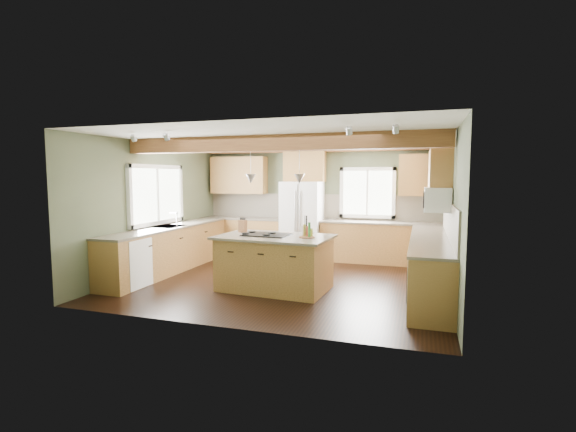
% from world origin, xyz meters
% --- Properties ---
extents(floor, '(5.60, 5.60, 0.00)m').
position_xyz_m(floor, '(0.00, 0.00, 0.00)').
color(floor, black).
rests_on(floor, ground).
extents(ceiling, '(5.60, 5.60, 0.00)m').
position_xyz_m(ceiling, '(0.00, 0.00, 2.60)').
color(ceiling, silver).
rests_on(ceiling, wall_back).
extents(wall_back, '(5.60, 0.00, 5.60)m').
position_xyz_m(wall_back, '(0.00, 2.50, 1.30)').
color(wall_back, '#49533B').
rests_on(wall_back, ground).
extents(wall_left, '(0.00, 5.00, 5.00)m').
position_xyz_m(wall_left, '(-2.80, 0.00, 1.30)').
color(wall_left, '#49533B').
rests_on(wall_left, ground).
extents(wall_right, '(0.00, 5.00, 5.00)m').
position_xyz_m(wall_right, '(2.80, 0.00, 1.30)').
color(wall_right, '#49533B').
rests_on(wall_right, ground).
extents(ceiling_beam, '(5.55, 0.26, 0.26)m').
position_xyz_m(ceiling_beam, '(0.00, -0.58, 2.47)').
color(ceiling_beam, '#572F19').
rests_on(ceiling_beam, ceiling).
extents(soffit_trim, '(5.55, 0.20, 0.10)m').
position_xyz_m(soffit_trim, '(0.00, 2.40, 2.54)').
color(soffit_trim, '#572F19').
rests_on(soffit_trim, ceiling).
extents(backsplash_back, '(5.58, 0.03, 0.58)m').
position_xyz_m(backsplash_back, '(0.00, 2.48, 1.21)').
color(backsplash_back, brown).
rests_on(backsplash_back, wall_back).
extents(backsplash_right, '(0.03, 3.70, 0.58)m').
position_xyz_m(backsplash_right, '(2.78, 0.05, 1.21)').
color(backsplash_right, brown).
rests_on(backsplash_right, wall_right).
extents(base_cab_back_left, '(2.02, 0.60, 0.88)m').
position_xyz_m(base_cab_back_left, '(-1.79, 2.20, 0.44)').
color(base_cab_back_left, brown).
rests_on(base_cab_back_left, floor).
extents(counter_back_left, '(2.06, 0.64, 0.04)m').
position_xyz_m(counter_back_left, '(-1.79, 2.20, 0.90)').
color(counter_back_left, '#453D33').
rests_on(counter_back_left, base_cab_back_left).
extents(base_cab_back_right, '(2.62, 0.60, 0.88)m').
position_xyz_m(base_cab_back_right, '(1.49, 2.20, 0.44)').
color(base_cab_back_right, brown).
rests_on(base_cab_back_right, floor).
extents(counter_back_right, '(2.66, 0.64, 0.04)m').
position_xyz_m(counter_back_right, '(1.49, 2.20, 0.90)').
color(counter_back_right, '#453D33').
rests_on(counter_back_right, base_cab_back_right).
extents(base_cab_left, '(0.60, 3.70, 0.88)m').
position_xyz_m(base_cab_left, '(-2.50, 0.05, 0.44)').
color(base_cab_left, brown).
rests_on(base_cab_left, floor).
extents(counter_left, '(0.64, 3.74, 0.04)m').
position_xyz_m(counter_left, '(-2.50, 0.05, 0.90)').
color(counter_left, '#453D33').
rests_on(counter_left, base_cab_left).
extents(base_cab_right, '(0.60, 3.70, 0.88)m').
position_xyz_m(base_cab_right, '(2.50, 0.05, 0.44)').
color(base_cab_right, brown).
rests_on(base_cab_right, floor).
extents(counter_right, '(0.64, 3.74, 0.04)m').
position_xyz_m(counter_right, '(2.50, 0.05, 0.90)').
color(counter_right, '#453D33').
rests_on(counter_right, base_cab_right).
extents(upper_cab_back_left, '(1.40, 0.35, 0.90)m').
position_xyz_m(upper_cab_back_left, '(-1.99, 2.33, 1.95)').
color(upper_cab_back_left, brown).
rests_on(upper_cab_back_left, wall_back).
extents(upper_cab_over_fridge, '(0.96, 0.35, 0.70)m').
position_xyz_m(upper_cab_over_fridge, '(-0.30, 2.33, 2.15)').
color(upper_cab_over_fridge, brown).
rests_on(upper_cab_over_fridge, wall_back).
extents(upper_cab_right, '(0.35, 2.20, 0.90)m').
position_xyz_m(upper_cab_right, '(2.62, 0.90, 1.95)').
color(upper_cab_right, brown).
rests_on(upper_cab_right, wall_right).
extents(upper_cab_back_corner, '(0.90, 0.35, 0.90)m').
position_xyz_m(upper_cab_back_corner, '(2.30, 2.33, 1.95)').
color(upper_cab_back_corner, brown).
rests_on(upper_cab_back_corner, wall_back).
extents(window_left, '(0.04, 1.60, 1.05)m').
position_xyz_m(window_left, '(-2.78, 0.05, 1.55)').
color(window_left, white).
rests_on(window_left, wall_left).
extents(window_back, '(1.10, 0.04, 1.00)m').
position_xyz_m(window_back, '(1.15, 2.48, 1.55)').
color(window_back, white).
rests_on(window_back, wall_back).
extents(sink, '(0.50, 0.65, 0.03)m').
position_xyz_m(sink, '(-2.50, 0.05, 0.91)').
color(sink, '#262628').
rests_on(sink, counter_left).
extents(faucet, '(0.02, 0.02, 0.28)m').
position_xyz_m(faucet, '(-2.32, 0.05, 1.05)').
color(faucet, '#B2B2B7').
rests_on(faucet, sink).
extents(dishwasher, '(0.60, 0.60, 0.84)m').
position_xyz_m(dishwasher, '(-2.49, -1.25, 0.43)').
color(dishwasher, white).
rests_on(dishwasher, floor).
extents(oven, '(0.60, 0.72, 0.84)m').
position_xyz_m(oven, '(2.49, -1.25, 0.43)').
color(oven, white).
rests_on(oven, floor).
extents(microwave, '(0.40, 0.70, 0.38)m').
position_xyz_m(microwave, '(2.58, -0.05, 1.55)').
color(microwave, white).
rests_on(microwave, wall_right).
extents(pendant_left, '(0.18, 0.18, 0.16)m').
position_xyz_m(pendant_left, '(-0.45, -0.55, 1.88)').
color(pendant_left, '#B2B2B7').
rests_on(pendant_left, ceiling).
extents(pendant_right, '(0.18, 0.18, 0.16)m').
position_xyz_m(pendant_right, '(0.43, -0.62, 1.88)').
color(pendant_right, '#B2B2B7').
rests_on(pendant_right, ceiling).
extents(refrigerator, '(0.90, 0.74, 1.80)m').
position_xyz_m(refrigerator, '(-0.30, 2.12, 0.90)').
color(refrigerator, white).
rests_on(refrigerator, floor).
extents(island, '(1.84, 1.20, 0.88)m').
position_xyz_m(island, '(-0.01, -0.58, 0.44)').
color(island, brown).
rests_on(island, floor).
extents(island_top, '(1.97, 1.33, 0.04)m').
position_xyz_m(island_top, '(-0.01, -0.58, 0.90)').
color(island_top, '#453D33').
rests_on(island_top, island).
extents(cooktop, '(0.80, 0.56, 0.02)m').
position_xyz_m(cooktop, '(-0.16, -0.57, 0.93)').
color(cooktop, black).
rests_on(cooktop, island_top).
extents(knife_block, '(0.16, 0.14, 0.22)m').
position_xyz_m(knife_block, '(-0.71, -0.34, 1.03)').
color(knife_block, brown).
rests_on(knife_block, island_top).
extents(utensil_crock, '(0.13, 0.13, 0.15)m').
position_xyz_m(utensil_crock, '(0.48, -0.40, 1.00)').
color(utensil_crock, '#38322D').
rests_on(utensil_crock, island_top).
extents(bottle_tray, '(0.31, 0.31, 0.24)m').
position_xyz_m(bottle_tray, '(0.56, -0.62, 1.04)').
color(bottle_tray, '#572D1A').
rests_on(bottle_tray, island_top).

